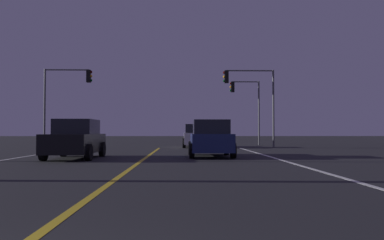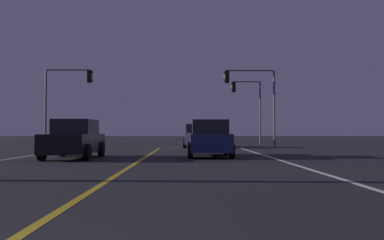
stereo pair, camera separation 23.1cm
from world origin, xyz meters
The scene contains 8 objects.
lane_edge_right centered at (5.68, 10.17, 0.00)m, with size 0.16×32.34×0.01m, color silver.
lane_center_divider centered at (0.00, 10.17, 0.00)m, with size 0.16×32.34×0.01m, color gold.
car_oncoming centered at (-3.01, 15.63, 0.82)m, with size 2.02×4.30×1.70m.
car_ahead_far centered at (2.65, 27.77, 0.82)m, with size 2.02×4.30×1.70m.
car_lead_same_lane centered at (2.94, 16.80, 0.82)m, with size 2.02×4.30×1.70m.
traffic_light_near_right centered at (6.46, 26.84, 4.20)m, with size 3.72×0.36×5.62m.
traffic_light_near_left centered at (-6.61, 26.84, 4.19)m, with size 3.44×0.36×5.63m.
traffic_light_far_right centered at (7.03, 32.34, 4.05)m, with size 2.59×0.36×5.50m.
Camera 1 is at (1.64, -1.89, 1.17)m, focal length 37.49 mm.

